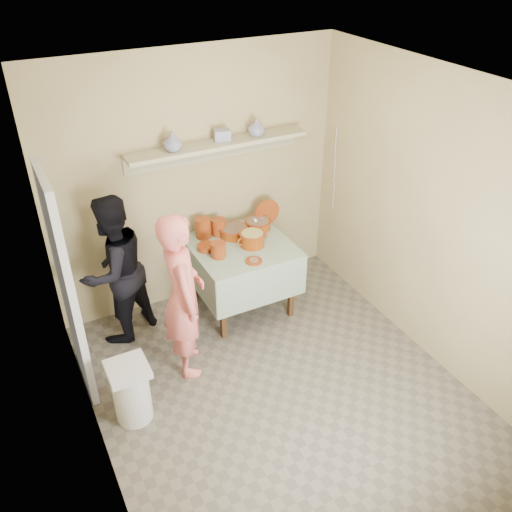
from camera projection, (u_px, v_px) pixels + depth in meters
ground at (280, 392)px, 4.74m from camera, size 3.50×3.50×0.00m
tile_panel at (67, 288)px, 4.35m from camera, size 0.06×0.70×2.00m
plate_stack_a at (203, 228)px, 5.46m from camera, size 0.16×0.16×0.21m
plate_stack_b at (219, 227)px, 5.51m from camera, size 0.14×0.14×0.17m
bowl_stack at (218, 250)px, 5.16m from camera, size 0.15×0.15×0.15m
empty_bowl at (207, 247)px, 5.29m from camera, size 0.18×0.18×0.05m
propped_lid at (267, 212)px, 5.72m from camera, size 0.28×0.04×0.28m
vase_right at (256, 127)px, 5.22m from camera, size 0.17×0.17×0.17m
vase_left at (172, 141)px, 4.88m from camera, size 0.24×0.24×0.18m
ceramic_box at (222, 135)px, 5.12m from camera, size 0.17×0.14×0.11m
person_cook at (183, 296)px, 4.63m from camera, size 0.49×0.64×1.57m
person_helper at (114, 270)px, 5.02m from camera, size 0.91×0.84×1.49m
room_shell at (285, 233)px, 3.88m from camera, size 3.04×3.54×2.62m
serving_table at (241, 254)px, 5.46m from camera, size 0.97×0.97×0.76m
cazuela_meat_a at (233, 231)px, 5.50m from camera, size 0.30×0.30×0.10m
cazuela_meat_b at (258, 224)px, 5.63m from camera, size 0.28×0.28×0.10m
ladle at (256, 220)px, 5.58m from camera, size 0.08×0.26×0.19m
cazuela_rice at (252, 238)px, 5.33m from camera, size 0.33×0.25×0.14m
front_plate at (254, 261)px, 5.12m from camera, size 0.16×0.16×0.03m
wall_shelf at (217, 146)px, 5.16m from camera, size 1.80×0.25×0.21m
trash_bin at (131, 392)px, 4.37m from camera, size 0.32×0.32×0.56m
electrical_cord at (335, 169)px, 5.75m from camera, size 0.01×0.05×0.90m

